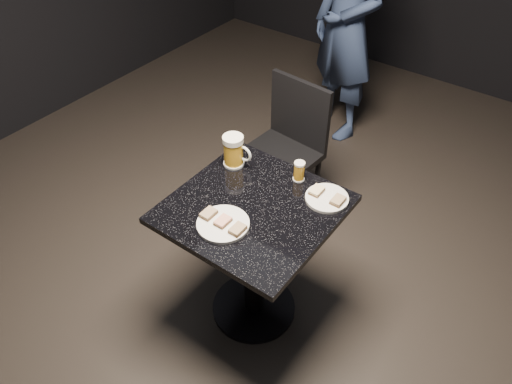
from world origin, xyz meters
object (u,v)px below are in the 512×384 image
beer_tumbler (299,171)px  table (253,244)px  plate_small (327,198)px  chair (286,145)px  patron (347,26)px  plate_large (223,224)px  beer_mug (234,151)px

beer_tumbler → table: bearing=-102.2°
plate_small → chair: size_ratio=0.22×
chair → patron: bearing=100.6°
chair → beer_tumbler: bearing=-51.6°
plate_large → beer_mug: beer_mug is taller
chair → plate_large: bearing=-72.6°
patron → table: bearing=-49.6°
beer_mug → beer_tumbler: beer_mug is taller
plate_small → beer_tumbler: 0.19m
beer_mug → chair: bearing=97.0°
beer_tumbler → chair: 0.68m
plate_small → patron: 1.72m
table → beer_tumbler: (0.06, 0.27, 0.29)m
beer_tumbler → beer_mug: bearing=-164.5°
plate_large → table: (0.03, 0.17, -0.25)m
beer_mug → beer_tumbler: bearing=15.5°
plate_small → patron: size_ratio=0.12×
table → patron: bearing=106.1°
table → beer_mug: (-0.25, 0.19, 0.32)m
patron → beer_mug: 1.61m
plate_small → chair: chair is taller
chair → table: bearing=-66.9°
table → beer_tumbler: size_ratio=7.65×
plate_large → chair: (-0.29, 0.93, -0.26)m
patron → chair: (0.19, -1.02, -0.33)m
patron → chair: size_ratio=1.89×
beer_mug → patron: bearing=99.3°
beer_tumbler → chair: (-0.38, 0.48, -0.30)m
beer_tumbler → chair: bearing=128.4°
plate_small → beer_tumbler: size_ratio=1.98×
table → beer_tumbler: bearing=77.8°
table → beer_mug: beer_mug is taller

